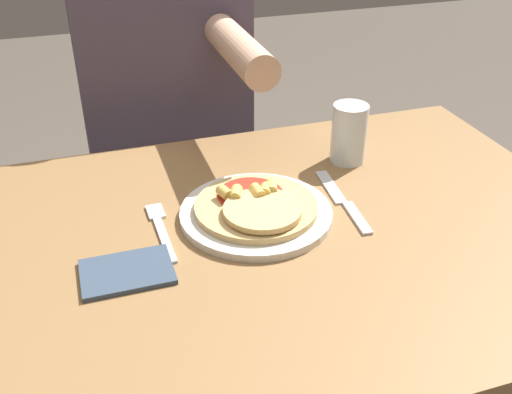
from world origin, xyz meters
name	(u,v)px	position (x,y,z in m)	size (l,w,h in m)	color
dining_table	(274,288)	(0.00, 0.00, 0.62)	(1.13, 0.77, 0.74)	olive
plate	(256,213)	(-0.02, 0.05, 0.75)	(0.26, 0.26, 0.01)	silver
pizza	(257,206)	(-0.02, 0.05, 0.76)	(0.21, 0.21, 0.04)	tan
fork	(161,228)	(-0.18, 0.07, 0.74)	(0.03, 0.18, 0.00)	silver
knife	(343,201)	(0.15, 0.05, 0.74)	(0.03, 0.22, 0.00)	silver
drinking_glass	(349,134)	(0.22, 0.20, 0.80)	(0.07, 0.07, 0.12)	silver
napkin	(127,272)	(-0.25, -0.03, 0.74)	(0.14, 0.10, 0.01)	#38475B
person_diner	(167,106)	(-0.07, 0.62, 0.73)	(0.39, 0.52, 1.24)	#2D2D38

